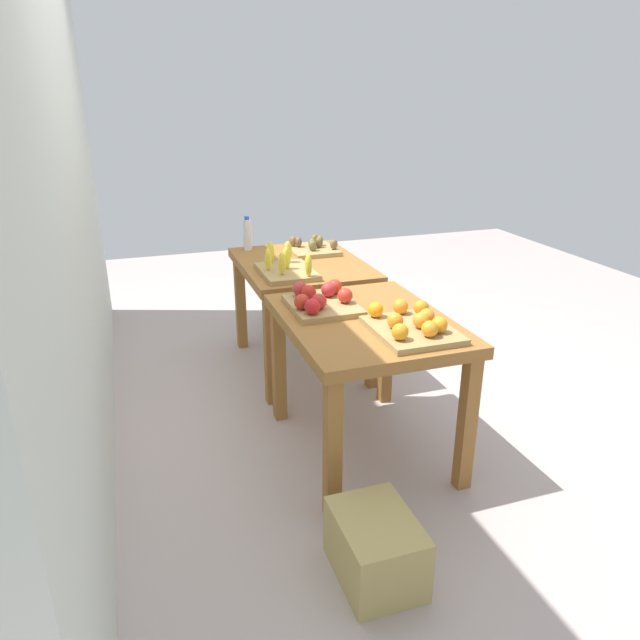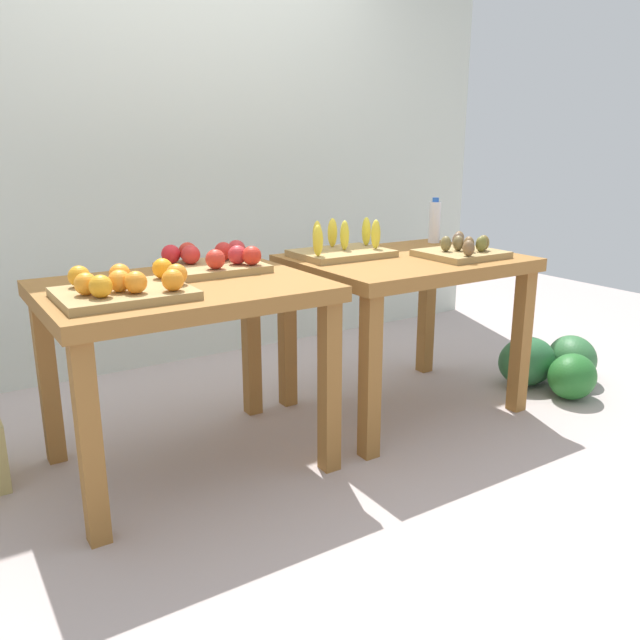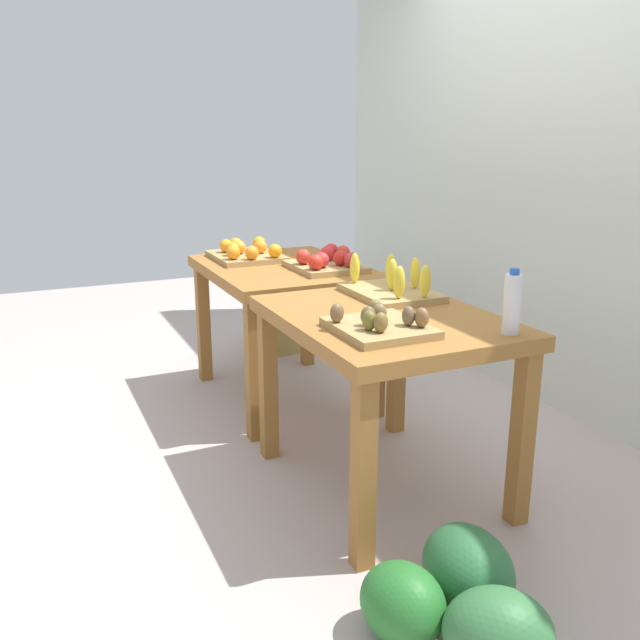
# 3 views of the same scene
# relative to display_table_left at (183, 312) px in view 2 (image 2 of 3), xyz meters

# --- Properties ---
(ground_plane) EXTENTS (8.00, 8.00, 0.00)m
(ground_plane) POSITION_rel_display_table_left_xyz_m (0.56, 0.00, -0.65)
(ground_plane) COLOR #B5A4A0
(back_wall) EXTENTS (4.40, 0.12, 3.00)m
(back_wall) POSITION_rel_display_table_left_xyz_m (0.56, 1.35, 0.85)
(back_wall) COLOR silver
(back_wall) RESTS_ON ground_plane
(display_table_left) EXTENTS (1.04, 0.80, 0.77)m
(display_table_left) POSITION_rel_display_table_left_xyz_m (0.00, 0.00, 0.00)
(display_table_left) COLOR #96622D
(display_table_left) RESTS_ON ground_plane
(display_table_right) EXTENTS (1.04, 0.80, 0.77)m
(display_table_right) POSITION_rel_display_table_left_xyz_m (1.12, 0.00, 0.00)
(display_table_right) COLOR #96622D
(display_table_right) RESTS_ON ground_plane
(orange_bin) EXTENTS (0.45, 0.36, 0.11)m
(orange_bin) POSITION_rel_display_table_left_xyz_m (-0.25, -0.13, 0.15)
(orange_bin) COLOR #A68650
(orange_bin) RESTS_ON display_table_left
(apple_bin) EXTENTS (0.40, 0.36, 0.11)m
(apple_bin) POSITION_rel_display_table_left_xyz_m (0.21, 0.17, 0.16)
(apple_bin) COLOR #A68650
(apple_bin) RESTS_ON display_table_left
(banana_crate) EXTENTS (0.44, 0.32, 0.17)m
(banana_crate) POSITION_rel_display_table_left_xyz_m (0.87, 0.17, 0.15)
(banana_crate) COLOR #A68650
(banana_crate) RESTS_ON display_table_right
(kiwi_bin) EXTENTS (0.36, 0.33, 0.10)m
(kiwi_bin) POSITION_rel_display_table_left_xyz_m (1.34, -0.15, 0.14)
(kiwi_bin) COLOR #A68650
(kiwi_bin) RESTS_ON display_table_right
(water_bottle) EXTENTS (0.06, 0.06, 0.24)m
(water_bottle) POSITION_rel_display_table_left_xyz_m (1.55, 0.27, 0.23)
(water_bottle) COLOR silver
(water_bottle) RESTS_ON display_table_right
(watermelon_pile) EXTENTS (0.63, 0.55, 0.27)m
(watermelon_pile) POSITION_rel_display_table_left_xyz_m (2.00, -0.23, -0.52)
(watermelon_pile) COLOR #336D3B
(watermelon_pile) RESTS_ON ground_plane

